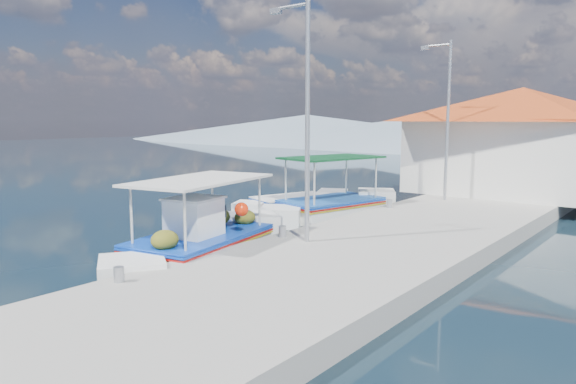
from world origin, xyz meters
The scene contains 9 objects.
ground centered at (0.00, 0.00, 0.00)m, with size 160.00×160.00×0.00m, color black.
quay centered at (5.90, 6.00, 0.25)m, with size 5.00×44.00×0.50m, color gray.
bollards centered at (3.80, 5.25, 0.65)m, with size 0.20×17.20×0.30m.
main_caique centered at (2.40, 0.48, 0.45)m, with size 2.90×6.93×2.32m.
caique_green_canopy centered at (1.78, 7.41, 0.37)m, with size 2.97×6.50×2.50m.
caique_blue_hull centered at (-0.04, 7.43, 0.26)m, with size 2.71×5.10×0.96m.
harbor_building centered at (6.20, 15.00, 2.78)m, with size 10.49×10.49×4.40m.
lamp_post_near centered at (4.51, 2.00, 3.85)m, with size 1.21×0.14×6.00m.
lamp_post_far centered at (4.51, 11.00, 3.85)m, with size 1.21×0.14×6.00m.
Camera 1 is at (12.50, -8.80, 3.61)m, focal length 33.41 mm.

